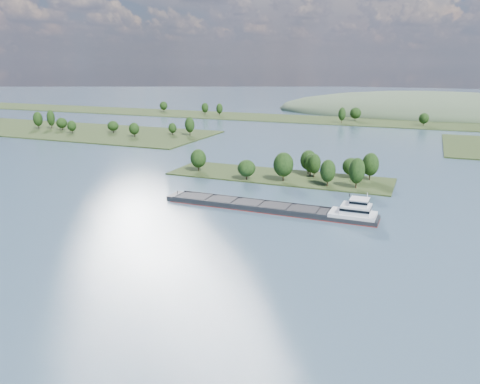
% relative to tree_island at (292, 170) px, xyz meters
% --- Properties ---
extents(ground, '(1800.00, 1800.00, 0.00)m').
position_rel_tree_island_xyz_m(ground, '(-6.60, -59.03, -3.95)').
color(ground, '#314756').
rests_on(ground, ground).
extents(tree_island, '(100.00, 30.98, 13.82)m').
position_rel_tree_island_xyz_m(tree_island, '(0.00, 0.00, 0.00)').
color(tree_island, '#233116').
rests_on(tree_island, ground).
extents(left_bank, '(300.00, 80.00, 16.05)m').
position_rel_tree_island_xyz_m(left_bank, '(-235.22, 81.11, -3.02)').
color(left_bank, '#233116').
rests_on(left_bank, ground).
extents(back_shoreline, '(900.00, 60.00, 14.43)m').
position_rel_tree_island_xyz_m(back_shoreline, '(1.23, 220.80, -3.31)').
color(back_shoreline, '#233116').
rests_on(back_shoreline, ground).
extents(hill_west, '(320.00, 160.00, 44.00)m').
position_rel_tree_island_xyz_m(hill_west, '(53.40, 320.97, -3.95)').
color(hill_west, '#3E5037').
rests_on(hill_west, ground).
extents(cargo_barge, '(76.50, 9.94, 10.34)m').
position_rel_tree_island_xyz_m(cargo_barge, '(9.70, -46.97, -2.65)').
color(cargo_barge, black).
rests_on(cargo_barge, ground).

